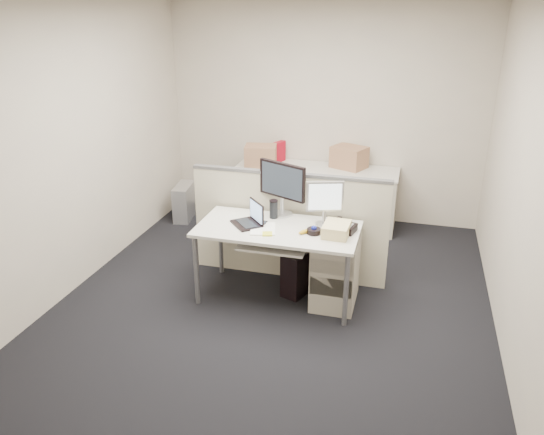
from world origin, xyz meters
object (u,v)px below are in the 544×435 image
(monitor_main, at_px, (282,189))
(desk_phone, at_px, (344,228))
(laptop, at_px, (246,214))
(desk, at_px, (278,234))

(monitor_main, distance_m, desk_phone, 0.72)
(desk_phone, bearing_deg, laptop, -160.61)
(desk_phone, bearing_deg, monitor_main, 172.55)
(laptop, xyz_separation_m, desk_phone, (0.90, 0.10, -0.08))
(laptop, bearing_deg, desk, 52.28)
(desk, relative_size, monitor_main, 2.83)
(desk, bearing_deg, monitor_main, 97.48)
(desk, xyz_separation_m, desk_phone, (0.60, 0.08, 0.10))
(monitor_main, relative_size, laptop, 1.83)
(monitor_main, xyz_separation_m, laptop, (-0.26, -0.34, -0.16))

